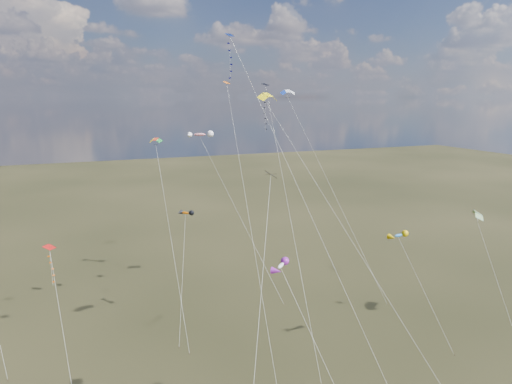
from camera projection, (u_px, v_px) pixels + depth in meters
name	position (u px, v px, depth m)	size (l,w,h in m)	color
diamond_black_high	(268.00, 119.00, 66.14)	(4.92, 26.83, 32.57)	black
diamond_navy_tall	(242.00, 82.00, 49.83)	(11.16, 20.29, 37.45)	#0C184A
diamond_black_mid	(264.00, 254.00, 37.93)	(8.41, 13.79, 24.09)	black
diamond_red_low	(52.00, 270.00, 50.87)	(2.23, 8.60, 14.43)	red
diamond_orange_center	(241.00, 171.00, 58.05)	(2.37, 22.28, 32.72)	#D96015
parafoil_yellow	(269.00, 96.00, 55.06)	(13.74, 20.93, 31.52)	#D2BE0C
parafoil_blue_white	(289.00, 92.00, 71.10)	(11.60, 14.90, 32.09)	#1A41BB
parafoil_striped	(478.00, 213.00, 62.14)	(3.25, 11.49, 15.82)	yellow
parafoil_tricolor	(156.00, 141.00, 64.44)	(2.05, 16.84, 25.20)	yellow
novelty_orange_black	(185.00, 214.00, 63.84)	(4.65, 10.93, 15.13)	#EA6502
novelty_white_purple	(281.00, 266.00, 42.34)	(5.55, 10.70, 15.63)	white
novelty_redwhite_stripe	(200.00, 135.00, 77.16)	(9.86, 19.60, 25.00)	red
novelty_blue_yellow	(399.00, 236.00, 55.77)	(6.03, 6.48, 14.47)	#2269B7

